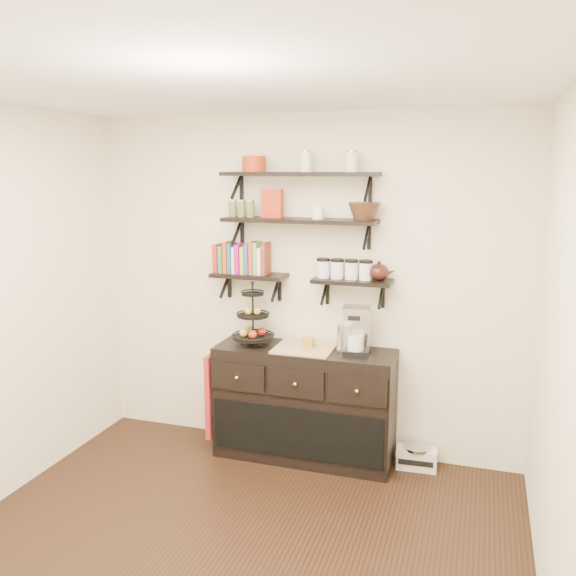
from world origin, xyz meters
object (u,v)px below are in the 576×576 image
Objects in this scene: coffee_maker at (357,331)px; radio at (417,457)px; sideboard at (304,403)px; fruit_stand at (253,324)px.

coffee_maker is 1.10m from radio.
sideboard is 4.51× the size of radio.
fruit_stand reaches higher than sideboard.
radio is at bearing -0.78° from coffee_maker.
coffee_maker is at bearing -176.64° from radio.
fruit_stand is 0.83m from coffee_maker.
fruit_stand is 1.56× the size of radio.
fruit_stand reaches higher than coffee_maker.
fruit_stand is at bearing 179.54° from sideboard.
fruit_stand is 1.63m from radio.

